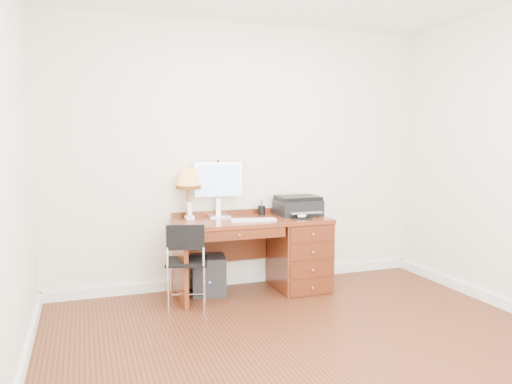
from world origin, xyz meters
name	(u,v)px	position (x,y,z in m)	size (l,w,h in m)	color
ground	(313,347)	(0.00, 0.00, 0.00)	(4.00, 4.00, 0.00)	#3E1B0E
room_shell	(282,313)	(0.00, 0.63, 0.05)	(4.00, 4.00, 4.00)	silver
desk	(283,249)	(0.32, 1.40, 0.41)	(1.50, 0.67, 0.75)	maroon
monitor	(218,182)	(-0.29, 1.64, 1.10)	(0.48, 0.17, 0.55)	silver
keyboard	(253,220)	(-0.03, 1.28, 0.76)	(0.44, 0.12, 0.02)	white
mouse_pad	(302,217)	(0.46, 1.25, 0.76)	(0.22, 0.22, 0.04)	black
printer	(298,206)	(0.52, 1.48, 0.85)	(0.44, 0.35, 0.20)	black
leg_lamp	(188,182)	(-0.60, 1.59, 1.12)	(0.25, 0.25, 0.50)	black
phone	(189,214)	(-0.60, 1.55, 0.80)	(0.09, 0.09, 0.17)	white
pen_cup	(262,210)	(0.16, 1.59, 0.80)	(0.08, 0.08, 0.10)	black
chair	(188,257)	(-0.70, 1.16, 0.48)	(0.45, 0.46, 0.79)	black
equipment_box	(209,275)	(-0.43, 1.50, 0.19)	(0.33, 0.33, 0.38)	black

